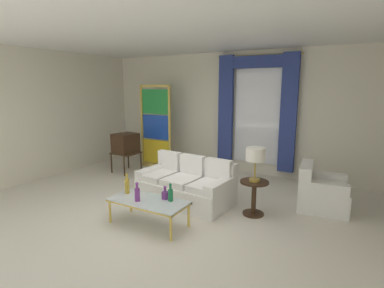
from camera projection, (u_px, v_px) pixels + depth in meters
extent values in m
plane|color=silver|center=(166.00, 211.00, 5.27)|extent=(16.00, 16.00, 0.00)
cube|color=silver|center=(233.00, 113.00, 7.60)|extent=(8.00, 0.12, 3.00)
cube|color=silver|center=(55.00, 114.00, 7.29)|extent=(0.12, 7.00, 3.00)
cube|color=white|center=(188.00, 38.00, 5.39)|extent=(8.00, 7.60, 0.04)
cube|color=white|center=(257.00, 112.00, 7.21)|extent=(1.10, 0.02, 2.50)
cylinder|color=gold|center=(258.00, 55.00, 6.90)|extent=(2.00, 0.04, 0.04)
cube|color=navy|center=(226.00, 111.00, 7.50)|extent=(0.36, 0.12, 2.70)
cube|color=navy|center=(289.00, 114.00, 6.75)|extent=(0.36, 0.12, 2.70)
cube|color=navy|center=(258.00, 62.00, 6.91)|extent=(1.80, 0.10, 0.28)
cube|color=white|center=(185.00, 192.00, 5.64)|extent=(1.82, 1.06, 0.38)
cube|color=white|center=(196.00, 177.00, 5.90)|extent=(1.75, 0.37, 0.78)
cube|color=white|center=(221.00, 196.00, 5.18)|extent=(0.28, 0.87, 0.56)
cube|color=white|center=(154.00, 180.00, 6.07)|extent=(0.28, 0.87, 0.56)
cube|color=white|center=(209.00, 186.00, 5.23)|extent=(0.60, 0.79, 0.12)
cube|color=white|center=(219.00, 170.00, 5.44)|extent=(0.52, 0.19, 0.40)
cube|color=white|center=(183.00, 180.00, 5.55)|extent=(0.60, 0.79, 0.12)
cube|color=white|center=(193.00, 165.00, 5.77)|extent=(0.52, 0.19, 0.40)
cube|color=white|center=(159.00, 175.00, 5.88)|extent=(0.60, 0.79, 0.12)
cube|color=white|center=(170.00, 161.00, 6.10)|extent=(0.52, 0.19, 0.40)
cube|color=silver|center=(148.00, 201.00, 4.66)|extent=(1.25, 0.58, 0.02)
cube|color=gold|center=(159.00, 196.00, 4.90)|extent=(1.25, 0.04, 0.03)
cube|color=gold|center=(137.00, 208.00, 4.44)|extent=(1.25, 0.04, 0.03)
cube|color=gold|center=(119.00, 195.00, 4.96)|extent=(0.04, 0.58, 0.03)
cube|color=gold|center=(181.00, 210.00, 4.37)|extent=(0.04, 0.58, 0.03)
cylinder|color=gold|center=(131.00, 201.00, 5.20)|extent=(0.04, 0.04, 0.38)
cylinder|color=gold|center=(189.00, 215.00, 4.63)|extent=(0.04, 0.04, 0.38)
cylinder|color=gold|center=(110.00, 211.00, 4.77)|extent=(0.04, 0.04, 0.38)
cylinder|color=gold|center=(171.00, 228.00, 4.21)|extent=(0.04, 0.04, 0.38)
cylinder|color=#196B3D|center=(171.00, 195.00, 4.61)|extent=(0.08, 0.08, 0.18)
cylinder|color=#196B3D|center=(170.00, 188.00, 4.59)|extent=(0.04, 0.04, 0.06)
sphere|color=#196B3D|center=(170.00, 185.00, 4.58)|extent=(0.05, 0.05, 0.05)
cylinder|color=#753384|center=(137.00, 195.00, 4.60)|extent=(0.08, 0.08, 0.20)
cylinder|color=#753384|center=(137.00, 187.00, 4.58)|extent=(0.04, 0.04, 0.06)
sphere|color=#753384|center=(137.00, 184.00, 4.57)|extent=(0.05, 0.05, 0.05)
cylinder|color=#753384|center=(165.00, 195.00, 4.71)|extent=(0.11, 0.11, 0.11)
cylinder|color=#753384|center=(165.00, 190.00, 4.69)|extent=(0.04, 0.04, 0.05)
sphere|color=#753384|center=(165.00, 188.00, 4.68)|extent=(0.05, 0.05, 0.05)
cylinder|color=gold|center=(127.00, 186.00, 4.94)|extent=(0.08, 0.08, 0.24)
cylinder|color=gold|center=(127.00, 178.00, 4.91)|extent=(0.04, 0.04, 0.06)
sphere|color=gold|center=(127.00, 175.00, 4.90)|extent=(0.05, 0.05, 0.05)
cube|color=#382314|center=(126.00, 153.00, 7.58)|extent=(0.62, 0.54, 0.03)
cylinder|color=#382314|center=(112.00, 163.00, 7.55)|extent=(0.04, 0.04, 0.50)
cylinder|color=#382314|center=(128.00, 159.00, 7.99)|extent=(0.04, 0.04, 0.50)
cylinder|color=#382314|center=(124.00, 166.00, 7.27)|extent=(0.04, 0.04, 0.50)
cylinder|color=#382314|center=(141.00, 162.00, 7.71)|extent=(0.04, 0.04, 0.50)
cube|color=#382314|center=(126.00, 143.00, 7.53)|extent=(0.54, 0.61, 0.48)
cube|color=black|center=(119.00, 141.00, 7.67)|extent=(0.06, 0.39, 0.30)
cylinder|color=gold|center=(117.00, 149.00, 7.64)|extent=(0.02, 0.04, 0.04)
cylinder|color=gold|center=(122.00, 148.00, 7.77)|extent=(0.02, 0.04, 0.04)
cylinder|color=silver|center=(125.00, 126.00, 7.45)|extent=(0.02, 0.13, 0.34)
cylinder|color=silver|center=(125.00, 126.00, 7.45)|extent=(0.02, 0.13, 0.34)
cube|color=white|center=(324.00, 198.00, 5.31)|extent=(0.88, 0.88, 0.40)
cube|color=white|center=(325.00, 185.00, 5.27)|extent=(0.76, 0.76, 0.10)
cube|color=white|center=(305.00, 185.00, 5.40)|extent=(0.28, 0.82, 0.80)
cube|color=white|center=(324.00, 188.00, 5.58)|extent=(0.75, 0.26, 0.58)
cube|color=white|center=(324.00, 199.00, 5.01)|extent=(0.75, 0.26, 0.58)
cube|color=gold|center=(142.00, 126.00, 8.12)|extent=(0.05, 0.05, 2.20)
cube|color=gold|center=(170.00, 128.00, 7.68)|extent=(0.05, 0.05, 2.20)
cube|color=gold|center=(155.00, 86.00, 7.70)|extent=(0.90, 0.05, 0.06)
cube|color=gold|center=(156.00, 166.00, 8.10)|extent=(0.90, 0.05, 0.10)
cube|color=yellow|center=(156.00, 152.00, 8.02)|extent=(0.82, 0.02, 0.64)
cube|color=#1E47B7|center=(156.00, 127.00, 7.90)|extent=(0.82, 0.02, 0.64)
cube|color=#238E3D|center=(155.00, 102.00, 7.77)|extent=(0.82, 0.02, 0.64)
cylinder|color=beige|center=(166.00, 170.00, 7.72)|extent=(0.16, 0.16, 0.06)
ellipsoid|color=#205382|center=(166.00, 166.00, 7.69)|extent=(0.18, 0.32, 0.20)
sphere|color=#205382|center=(169.00, 161.00, 7.79)|extent=(0.09, 0.09, 0.09)
cone|color=gold|center=(170.00, 160.00, 7.84)|extent=(0.02, 0.04, 0.02)
cone|color=green|center=(161.00, 164.00, 7.52)|extent=(0.44, 0.40, 0.50)
cylinder|color=#382314|center=(254.00, 182.00, 5.01)|extent=(0.48, 0.48, 0.03)
cylinder|color=#382314|center=(254.00, 198.00, 5.06)|extent=(0.08, 0.08, 0.55)
cylinder|color=#382314|center=(253.00, 213.00, 5.11)|extent=(0.36, 0.36, 0.03)
cylinder|color=#B29338|center=(255.00, 180.00, 5.00)|extent=(0.18, 0.18, 0.04)
cylinder|color=#B29338|center=(255.00, 168.00, 4.96)|extent=(0.03, 0.03, 0.36)
cylinder|color=white|center=(256.00, 154.00, 4.92)|extent=(0.32, 0.32, 0.22)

